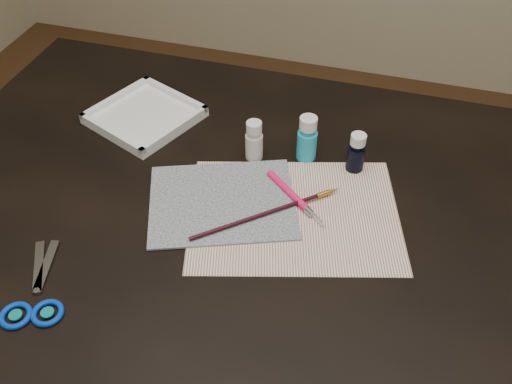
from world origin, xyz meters
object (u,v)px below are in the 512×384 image
(paint_bottle_white, at_px, (254,140))
(scissors, at_px, (34,283))
(palette_tray, at_px, (145,115))
(canvas, at_px, (222,202))
(paint_bottle_cyan, at_px, (307,138))
(paper, at_px, (294,214))
(paint_bottle_navy, at_px, (356,152))

(paint_bottle_white, relative_size, scissors, 0.44)
(scissors, relative_size, palette_tray, 1.00)
(canvas, distance_m, paint_bottle_cyan, 0.20)
(canvas, height_order, scissors, scissors)
(canvas, relative_size, paint_bottle_cyan, 2.76)
(paper, bearing_deg, paint_bottle_white, 130.75)
(paint_bottle_white, bearing_deg, scissors, -121.39)
(paint_bottle_navy, xyz_separation_m, scissors, (-0.42, -0.41, -0.03))
(paint_bottle_cyan, xyz_separation_m, palette_tray, (-0.35, 0.02, -0.03))
(paper, xyz_separation_m, paint_bottle_navy, (0.08, 0.15, 0.04))
(scissors, bearing_deg, paint_bottle_cyan, -67.68)
(paper, bearing_deg, paint_bottle_navy, 61.66)
(paint_bottle_navy, distance_m, scissors, 0.59)
(paper, distance_m, canvas, 0.13)
(paper, xyz_separation_m, palette_tray, (-0.36, 0.18, 0.01))
(paint_bottle_navy, bearing_deg, paper, -118.34)
(paper, bearing_deg, paint_bottle_cyan, 95.43)
(paper, height_order, canvas, canvas)
(paint_bottle_white, distance_m, scissors, 0.45)
(paint_bottle_cyan, bearing_deg, scissors, -128.67)
(canvas, bearing_deg, paper, 3.98)
(scissors, distance_m, palette_tray, 0.44)
(paint_bottle_cyan, bearing_deg, canvas, -124.59)
(palette_tray, bearing_deg, paint_bottle_white, -11.77)
(paint_bottle_cyan, xyz_separation_m, scissors, (-0.33, -0.41, -0.04))
(paper, xyz_separation_m, canvas, (-0.13, -0.01, 0.00))
(paper, relative_size, paint_bottle_white, 4.43)
(paper, relative_size, paint_bottle_cyan, 3.90)
(canvas, bearing_deg, palette_tray, 140.97)
(canvas, relative_size, paint_bottle_white, 3.13)
(paint_bottle_navy, relative_size, palette_tray, 0.42)
(paint_bottle_cyan, bearing_deg, paper, -84.57)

